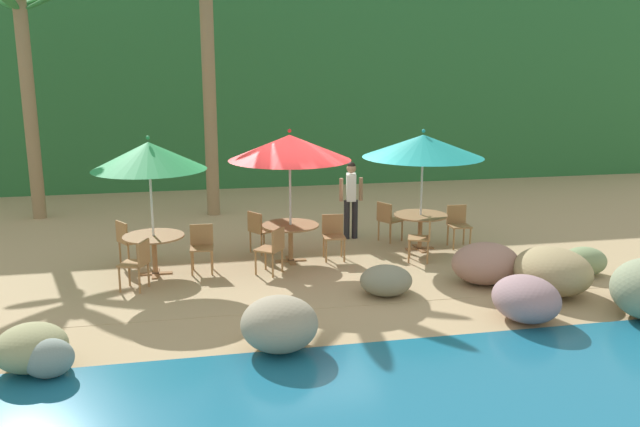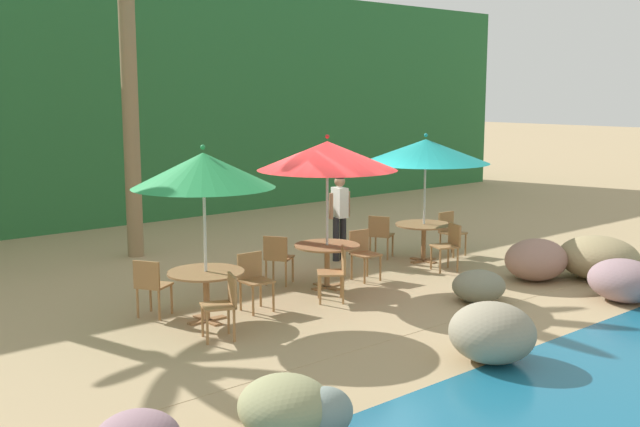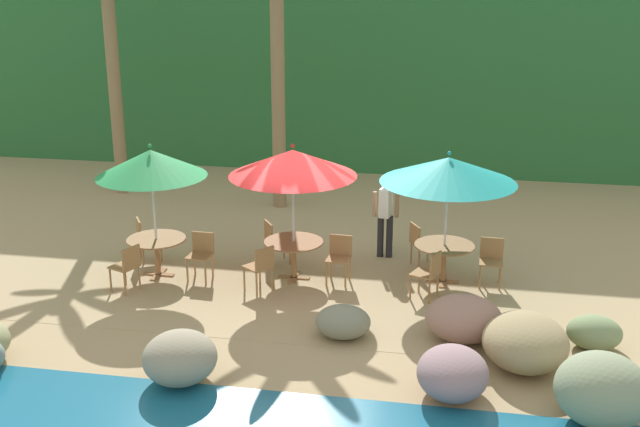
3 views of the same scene
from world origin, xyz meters
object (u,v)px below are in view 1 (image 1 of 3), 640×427
Objects in this scene: chair_green_left at (138,261)px; umbrella_green at (149,156)px; dining_table_green at (154,242)px; chair_teal_left at (424,236)px; umbrella_red at (290,147)px; waiter_in_white at (351,195)px; chair_green_seaward at (202,244)px; chair_teal_seaward at (458,223)px; chair_red_inland at (259,229)px; chair_red_left at (273,247)px; palm_tree_second at (208,41)px; chair_teal_inland at (388,218)px; chair_green_inland at (128,239)px; dining_table_teal at (420,220)px; palm_tree_nearest at (25,56)px; chair_red_seaward at (333,233)px; dining_table_red at (291,231)px.

umbrella_green is at bearing 74.29° from chair_green_left.
dining_table_green is 1.26× the size of chair_teal_left.
umbrella_red is 2.45m from waiter_in_white.
chair_green_seaward is 1.00× the size of chair_teal_seaward.
chair_red_left is at bearing -86.00° from chair_red_inland.
palm_tree_second is at bearing 133.50° from waiter_in_white.
chair_green_seaward is 1.00× the size of chair_teal_inland.
chair_green_seaward is at bearing -25.27° from chair_green_inland.
dining_table_teal is 1.26× the size of chair_teal_seaward.
palm_tree_nearest is (-8.07, 5.40, 3.40)m from chair_teal_left.
chair_teal_left is at bearing 6.53° from chair_green_left.
chair_green_seaward is 4.24m from chair_teal_left.
chair_green_left is 0.51× the size of waiter_in_white.
waiter_in_white is (-0.97, 1.94, 0.47)m from chair_teal_left.
palm_tree_nearest is (-8.30, 4.58, 3.30)m from dining_table_teal.
waiter_in_white is at bearing -25.98° from palm_tree_nearest.
dining_table_green is at bearing -157.25° from waiter_in_white.
umbrella_red is at bearing -137.66° from waiter_in_white.
chair_red_seaward is at bearing -37.21° from palm_tree_nearest.
chair_red_left is at bearing -164.84° from chair_teal_seaward.
chair_red_inland and chair_teal_inland have the same top height.
chair_red_inland reaches higher than dining_table_teal.
chair_green_seaward is 1.00× the size of chair_red_inland.
umbrella_red reaches higher than chair_teal_left.
umbrella_green is 4.63m from waiter_in_white.
dining_table_green is at bearing -60.11° from palm_tree_nearest.
chair_teal_left is at bearing -52.36° from palm_tree_second.
chair_green_seaward is 3.71m from waiter_in_white.
dining_table_red is (1.71, 0.27, 0.10)m from chair_green_seaward.
waiter_in_white is at bearing 27.39° from chair_green_seaward.
chair_red_seaward is 1.63m from waiter_in_white.
dining_table_red and dining_table_teal have the same top height.
palm_tree_nearest is (-5.54, 4.88, 1.69)m from umbrella_red.
dining_table_red is 1.26× the size of chair_teal_seaward.
dining_table_teal is at bearing 6.29° from umbrella_red.
chair_green_left is 1.00× the size of chair_teal_left.
chair_teal_inland is (3.98, 1.28, 0.00)m from chair_green_seaward.
umbrella_green is 6.23m from palm_tree_nearest.
dining_table_green is at bearing 177.59° from chair_teal_left.
chair_teal_inland is (-1.33, 0.65, 0.00)m from chair_teal_seaward.
palm_tree_second is at bearing 106.12° from umbrella_red.
chair_green_seaward is 0.51× the size of waiter_in_white.
chair_green_inland is at bearing -114.06° from palm_tree_second.
palm_tree_nearest reaches higher than chair_green_left.
palm_tree_nearest is at bearing 153.63° from chair_teal_inland.
chair_teal_inland is at bearing 34.74° from chair_red_seaward.
chair_teal_left reaches higher than dining_table_teal.
umbrella_green reaches higher than chair_teal_left.
chair_teal_left is at bearing -33.81° from palm_tree_nearest.
chair_red_inland is (2.54, 0.29, 0.00)m from chair_green_inland.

